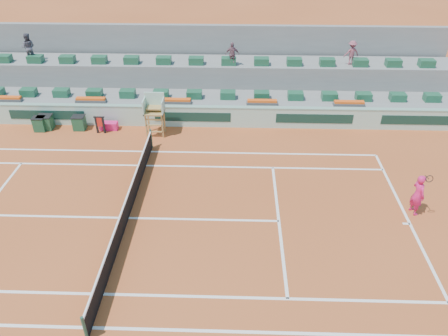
{
  "coord_description": "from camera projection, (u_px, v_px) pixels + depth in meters",
  "views": [
    {
      "loc": [
        4.53,
        -14.24,
        11.99
      ],
      "look_at": [
        4.0,
        2.5,
        1.0
      ],
      "focal_mm": 35.0,
      "sensor_mm": 36.0,
      "label": 1
    }
  ],
  "objects": [
    {
      "name": "flower_planters",
      "position": [
        133.0,
        101.0,
        25.43
      ],
      "size": [
        26.8,
        0.36,
        0.28
      ],
      "color": "#4F4F4F",
      "rests_on": "seating_tier_lower"
    },
    {
      "name": "drink_cooler_a",
      "position": [
        79.0,
        123.0,
        25.05
      ],
      "size": [
        0.7,
        0.61,
        0.84
      ],
      "color": "#18482D",
      "rests_on": "ground"
    },
    {
      "name": "advertising_hoarding",
      "position": [
        159.0,
        116.0,
        25.35
      ],
      "size": [
        36.0,
        0.34,
        1.26
      ],
      "color": "#A7D3BF",
      "rests_on": "ground"
    },
    {
      "name": "tennis_net",
      "position": [
        127.0,
        208.0,
        18.31
      ],
      "size": [
        0.1,
        11.97,
        1.1
      ],
      "color": "black",
      "rests_on": "ground"
    },
    {
      "name": "seating_tier_lower",
      "position": [
        164.0,
        100.0,
        27.21
      ],
      "size": [
        36.0,
        4.0,
        1.2
      ],
      "primitive_type": "cube",
      "color": "gray",
      "rests_on": "ground"
    },
    {
      "name": "stadium_back_wall",
      "position": [
        169.0,
        58.0,
        29.01
      ],
      "size": [
        36.0,
        0.4,
        4.4
      ],
      "primitive_type": "cube",
      "color": "gray",
      "rests_on": "ground"
    },
    {
      "name": "player_bag",
      "position": [
        109.0,
        126.0,
        25.16
      ],
      "size": [
        1.02,
        0.45,
        0.45
      ],
      "primitive_type": "cube",
      "color": "#E91E6C",
      "rests_on": "ground"
    },
    {
      "name": "seating_tier_upper",
      "position": [
        167.0,
        80.0,
        28.16
      ],
      "size": [
        36.0,
        2.4,
        2.6
      ],
      "primitive_type": "cube",
      "color": "gray",
      "rests_on": "ground"
    },
    {
      "name": "drink_cooler_b",
      "position": [
        46.0,
        122.0,
        25.12
      ],
      "size": [
        0.81,
        0.7,
        0.84
      ],
      "color": "#18482D",
      "rests_on": "ground"
    },
    {
      "name": "umpire_chair",
      "position": [
        154.0,
        109.0,
        24.02
      ],
      "size": [
        1.1,
        0.9,
        2.4
      ],
      "color": "#A1793D",
      "rests_on": "ground"
    },
    {
      "name": "towel_rack",
      "position": [
        100.0,
        123.0,
        24.59
      ],
      "size": [
        0.61,
        0.1,
        1.03
      ],
      "color": "black",
      "rests_on": "ground"
    },
    {
      "name": "drink_cooler_c",
      "position": [
        40.0,
        124.0,
        24.94
      ],
      "size": [
        0.68,
        0.59,
        0.84
      ],
      "color": "#18482D",
      "rests_on": "ground"
    },
    {
      "name": "seat_row_upper",
      "position": [
        164.0,
        60.0,
        26.83
      ],
      "size": [
        32.9,
        0.6,
        0.44
      ],
      "color": "#1B5235",
      "rests_on": "seating_tier_upper"
    },
    {
      "name": "ground",
      "position": [
        129.0,
        218.0,
        18.6
      ],
      "size": [
        90.0,
        90.0,
        0.0
      ],
      "primitive_type": "plane",
      "color": "#A74820",
      "rests_on": "ground"
    },
    {
      "name": "court_lines",
      "position": [
        129.0,
        218.0,
        18.6
      ],
      "size": [
        23.89,
        11.09,
        0.01
      ],
      "color": "white",
      "rests_on": "ground"
    },
    {
      "name": "tennis_player",
      "position": [
        418.0,
        194.0,
        18.41
      ],
      "size": [
        0.64,
        0.96,
        2.28
      ],
      "color": "#E91E6C",
      "rests_on": "ground"
    },
    {
      "name": "spectator_right",
      "position": [
        352.0,
        53.0,
        26.47
      ],
      "size": [
        1.04,
        0.74,
        1.46
      ],
      "primitive_type": "imported",
      "rotation": [
        0.0,
        0.0,
        3.37
      ],
      "color": "#8B4552",
      "rests_on": "seating_tier_upper"
    },
    {
      "name": "spectator_mid",
      "position": [
        232.0,
        54.0,
        26.26
      ],
      "size": [
        0.86,
        0.39,
        1.44
      ],
      "primitive_type": "imported",
      "rotation": [
        0.0,
        0.0,
        3.1
      ],
      "color": "#7D5361",
      "rests_on": "seating_tier_upper"
    },
    {
      "name": "seat_row_lower",
      "position": [
        161.0,
        94.0,
        26.01
      ],
      "size": [
        32.9,
        0.6,
        0.44
      ],
      "color": "#1B5235",
      "rests_on": "seating_tier_lower"
    },
    {
      "name": "spectator_left",
      "position": [
        28.0,
        47.0,
        26.91
      ],
      "size": [
        0.93,
        0.77,
        1.73
      ],
      "primitive_type": "imported",
      "rotation": [
        0.0,
        0.0,
        3.29
      ],
      "color": "#494854",
      "rests_on": "seating_tier_upper"
    }
  ]
}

